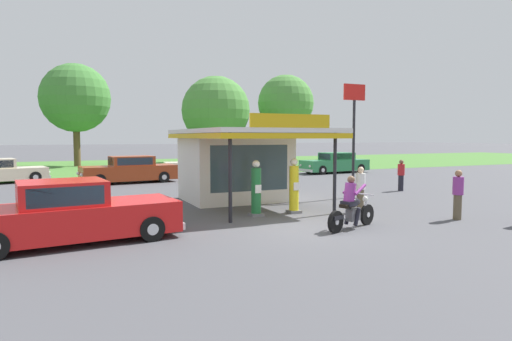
{
  "coord_description": "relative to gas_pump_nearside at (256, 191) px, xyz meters",
  "views": [
    {
      "loc": [
        -6.63,
        -11.27,
        2.71
      ],
      "look_at": [
        0.31,
        4.25,
        1.4
      ],
      "focal_mm": 30.79,
      "sensor_mm": 36.0,
      "label": 1
    }
  ],
  "objects": [
    {
      "name": "tree_oak_far_right",
      "position": [
        -4.64,
        29.77,
        5.21
      ],
      "size": [
        6.21,
        6.21,
        9.33
      ],
      "color": "brown",
      "rests_on": "ground"
    },
    {
      "name": "gas_pump_nearside",
      "position": [
        0.0,
        0.0,
        0.0
      ],
      "size": [
        0.44,
        0.44,
        1.92
      ],
      "color": "slate",
      "rests_on": "ground"
    },
    {
      "name": "parked_car_back_row_centre_right",
      "position": [
        -2.39,
        12.89,
        -0.15
      ],
      "size": [
        5.7,
        2.43,
        1.58
      ],
      "color": "#993819",
      "rests_on": "ground"
    },
    {
      "name": "bystander_standing_back_lot",
      "position": [
        3.74,
        -0.83,
        -0.02
      ],
      "size": [
        0.34,
        0.34,
        1.63
      ],
      "color": "brown",
      "rests_on": "ground"
    },
    {
      "name": "ground_plane",
      "position": [
        0.56,
        -2.3,
        -0.87
      ],
      "size": [
        300.0,
        300.0,
        0.0
      ],
      "primitive_type": "plane",
      "color": "#4C4C51"
    },
    {
      "name": "parked_car_second_row_spare",
      "position": [
        2.89,
        16.13,
        -0.2
      ],
      "size": [
        5.22,
        2.36,
        1.49
      ],
      "color": "beige",
      "rests_on": "ground"
    },
    {
      "name": "tree_oak_distant_spare",
      "position": [
        17.04,
        30.22,
        5.44
      ],
      "size": [
        6.25,
        6.25,
        9.6
      ],
      "color": "brown",
      "rests_on": "ground"
    },
    {
      "name": "service_station_kiosk",
      "position": [
        0.74,
        3.52,
        0.86
      ],
      "size": [
        4.82,
        6.95,
        3.44
      ],
      "color": "silver",
      "rests_on": "ground"
    },
    {
      "name": "roadside_pole_sign",
      "position": [
        5.83,
        2.43,
        2.53
      ],
      "size": [
        1.1,
        0.12,
        5.02
      ],
      "color": "black",
      "rests_on": "ground"
    },
    {
      "name": "bystander_strolling_foreground",
      "position": [
        5.75,
        -3.3,
        -0.02
      ],
      "size": [
        0.34,
        0.34,
        1.63
      ],
      "color": "brown",
      "rests_on": "ground"
    },
    {
      "name": "tree_oak_centre",
      "position": [
        8.93,
        30.58,
        4.5
      ],
      "size": [
        7.17,
        7.17,
        9.05
      ],
      "color": "brown",
      "rests_on": "ground"
    },
    {
      "name": "bystander_chatting_near_pumps",
      "position": [
        9.47,
        3.4,
        -0.06
      ],
      "size": [
        0.34,
        0.34,
        1.56
      ],
      "color": "black",
      "rests_on": "ground"
    },
    {
      "name": "grass_verge_strip",
      "position": [
        0.56,
        27.7,
        -0.87
      ],
      "size": [
        120.0,
        24.0,
        0.01
      ],
      "primitive_type": "cube",
      "color": "#477A33",
      "rests_on": "ground"
    },
    {
      "name": "motorcycle_with_rider",
      "position": [
        1.68,
        -3.09,
        -0.22
      ],
      "size": [
        2.18,
        1.0,
        1.58
      ],
      "color": "black",
      "rests_on": "ground"
    },
    {
      "name": "parked_car_back_row_right",
      "position": [
        -9.31,
        15.76,
        -0.22
      ],
      "size": [
        5.24,
        2.98,
        1.44
      ],
      "color": "beige",
      "rests_on": "ground"
    },
    {
      "name": "featured_classic_sedan",
      "position": [
        -5.87,
        -1.53,
        -0.16
      ],
      "size": [
        5.56,
        2.52,
        1.61
      ],
      "color": "red",
      "rests_on": "ground"
    },
    {
      "name": "gas_pump_offside",
      "position": [
        1.48,
        0.0,
        0.02
      ],
      "size": [
        0.44,
        0.44,
        1.95
      ],
      "color": "slate",
      "rests_on": "ground"
    },
    {
      "name": "parked_car_back_row_centre",
      "position": [
        12.75,
        13.97,
        -0.17
      ],
      "size": [
        5.58,
        2.22,
        1.52
      ],
      "color": "#2D844C",
      "rests_on": "ground"
    }
  ]
}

